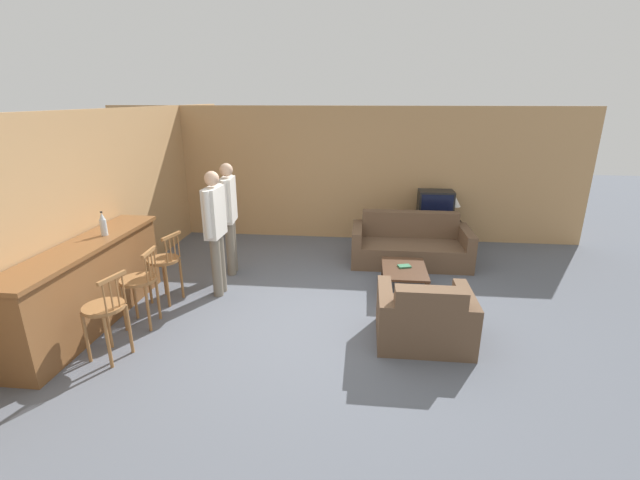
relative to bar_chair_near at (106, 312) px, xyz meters
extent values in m
plane|color=#565B66|center=(2.24, 0.98, -0.55)|extent=(24.00, 24.00, 0.00)
cube|color=tan|center=(2.24, 4.60, 0.75)|extent=(9.40, 0.08, 2.60)
cube|color=tan|center=(-0.98, 2.29, 0.75)|extent=(0.08, 8.62, 2.60)
cube|color=brown|center=(-0.64, 0.70, -0.05)|extent=(0.47, 2.62, 1.01)
cube|color=brown|center=(-0.64, 0.70, 0.49)|extent=(0.55, 2.68, 0.05)
cylinder|color=#996638|center=(-0.01, 0.00, 0.06)|extent=(0.52, 0.52, 0.04)
cylinder|color=#996638|center=(-0.12, 0.19, -0.26)|extent=(0.04, 0.04, 0.60)
cylinder|color=#996638|center=(-0.20, -0.11, -0.26)|extent=(0.04, 0.04, 0.60)
cylinder|color=#996638|center=(0.17, 0.11, -0.26)|extent=(0.04, 0.04, 0.60)
cylinder|color=#996638|center=(0.09, -0.18, -0.26)|extent=(0.04, 0.04, 0.60)
cylinder|color=#996638|center=(0.19, 0.08, 0.25)|extent=(0.02, 0.02, 0.33)
cylinder|color=#996638|center=(0.17, 0.00, 0.25)|extent=(0.02, 0.02, 0.33)
cylinder|color=#996638|center=(0.15, -0.08, 0.25)|extent=(0.02, 0.02, 0.33)
cylinder|color=#996638|center=(0.13, -0.17, 0.25)|extent=(0.02, 0.02, 0.33)
cube|color=#996638|center=(0.16, -0.04, 0.43)|extent=(0.13, 0.36, 0.04)
cylinder|color=#996638|center=(-0.01, 0.73, 0.06)|extent=(0.46, 0.46, 0.04)
cylinder|color=#996638|center=(-0.18, 0.87, -0.26)|extent=(0.04, 0.04, 0.60)
cylinder|color=#996638|center=(-0.16, 0.57, -0.26)|extent=(0.04, 0.04, 0.60)
cylinder|color=#996638|center=(0.13, 0.89, -0.26)|extent=(0.04, 0.04, 0.60)
cylinder|color=#996638|center=(0.15, 0.59, -0.26)|extent=(0.04, 0.04, 0.60)
cylinder|color=#996638|center=(0.16, 0.87, 0.25)|extent=(0.02, 0.02, 0.33)
cylinder|color=#996638|center=(0.17, 0.78, 0.25)|extent=(0.02, 0.02, 0.33)
cylinder|color=#996638|center=(0.17, 0.70, 0.25)|extent=(0.02, 0.02, 0.33)
cylinder|color=#996638|center=(0.18, 0.61, 0.25)|extent=(0.02, 0.02, 0.33)
cube|color=#996638|center=(0.17, 0.74, 0.43)|extent=(0.06, 0.37, 0.04)
cylinder|color=#996638|center=(-0.01, 1.41, 0.06)|extent=(0.52, 0.52, 0.04)
cylinder|color=#996638|center=(-0.12, 1.60, -0.26)|extent=(0.04, 0.04, 0.60)
cylinder|color=#996638|center=(-0.20, 1.30, -0.26)|extent=(0.04, 0.04, 0.60)
cylinder|color=#996638|center=(0.17, 1.52, -0.26)|extent=(0.04, 0.04, 0.60)
cylinder|color=#996638|center=(0.10, 1.23, -0.26)|extent=(0.04, 0.04, 0.60)
cylinder|color=#996638|center=(0.19, 1.49, 0.25)|extent=(0.02, 0.02, 0.33)
cylinder|color=#996638|center=(0.17, 1.41, 0.25)|extent=(0.02, 0.02, 0.33)
cylinder|color=#996638|center=(0.15, 1.33, 0.25)|extent=(0.02, 0.02, 0.33)
cylinder|color=#996638|center=(0.13, 1.24, 0.25)|extent=(0.02, 0.02, 0.33)
cube|color=#996638|center=(0.16, 1.37, 0.43)|extent=(0.12, 0.36, 0.04)
cube|color=brown|center=(3.54, 3.24, -0.36)|extent=(1.68, 0.93, 0.38)
cube|color=brown|center=(3.54, 3.59, 0.05)|extent=(1.68, 0.22, 0.46)
cube|color=brown|center=(2.62, 3.24, -0.24)|extent=(0.16, 0.93, 0.63)
cube|color=brown|center=(4.46, 3.24, -0.24)|extent=(0.16, 0.93, 0.63)
cube|color=brown|center=(3.46, 0.74, -0.36)|extent=(0.76, 0.88, 0.38)
cube|color=brown|center=(3.46, 0.41, 0.04)|extent=(0.76, 0.22, 0.43)
cube|color=brown|center=(3.93, 0.74, -0.25)|extent=(0.16, 0.88, 0.62)
cube|color=brown|center=(3.00, 0.74, -0.25)|extent=(0.16, 0.88, 0.62)
cube|color=#472D1E|center=(3.34, 2.06, -0.19)|extent=(0.64, 0.90, 0.04)
cube|color=#472D1E|center=(3.06, 1.65, -0.38)|extent=(0.06, 0.06, 0.34)
cube|color=#472D1E|center=(3.62, 1.65, -0.38)|extent=(0.06, 0.06, 0.34)
cube|color=#472D1E|center=(3.06, 2.47, -0.38)|extent=(0.06, 0.06, 0.34)
cube|color=#472D1E|center=(3.62, 2.47, -0.38)|extent=(0.06, 0.06, 0.34)
cube|color=#2D2319|center=(4.07, 4.24, -0.29)|extent=(0.97, 0.49, 0.54)
cube|color=black|center=(4.07, 4.24, 0.26)|extent=(0.64, 0.41, 0.55)
cube|color=black|center=(4.07, 4.03, 0.26)|extent=(0.57, 0.01, 0.48)
cylinder|color=silver|center=(-0.58, 1.07, 0.61)|extent=(0.08, 0.08, 0.21)
cone|color=silver|center=(-0.58, 1.07, 0.76)|extent=(0.07, 0.07, 0.09)
cylinder|color=black|center=(-0.58, 1.07, 0.82)|extent=(0.03, 0.03, 0.02)
cube|color=#33704C|center=(3.34, 2.09, -0.16)|extent=(0.21, 0.17, 0.02)
cylinder|color=brown|center=(4.41, 4.24, -0.01)|extent=(0.16, 0.16, 0.02)
cylinder|color=brown|center=(4.41, 4.24, 0.12)|extent=(0.03, 0.03, 0.23)
cone|color=silver|center=(4.41, 4.24, 0.35)|extent=(0.25, 0.25, 0.21)
cylinder|color=#756B5B|center=(0.60, 2.58, -0.12)|extent=(0.14, 0.14, 0.88)
cylinder|color=#756B5B|center=(0.62, 2.42, -0.12)|extent=(0.14, 0.14, 0.88)
cube|color=beige|center=(0.61, 2.50, 0.67)|extent=(0.23, 0.46, 0.70)
cylinder|color=beige|center=(0.58, 2.75, 0.70)|extent=(0.09, 0.09, 0.64)
cylinder|color=beige|center=(0.63, 2.26, 0.70)|extent=(0.09, 0.09, 0.64)
sphere|color=tan|center=(0.61, 2.50, 1.14)|extent=(0.20, 0.20, 0.20)
cylinder|color=#756B5B|center=(0.66, 1.80, -0.11)|extent=(0.14, 0.14, 0.88)
cylinder|color=#756B5B|center=(0.65, 1.64, -0.11)|extent=(0.14, 0.14, 0.88)
cube|color=beige|center=(0.66, 1.72, 0.68)|extent=(0.19, 0.46, 0.70)
cylinder|color=beige|center=(0.66, 1.97, 0.71)|extent=(0.09, 0.09, 0.64)
cylinder|color=beige|center=(0.65, 1.47, 0.71)|extent=(0.09, 0.09, 0.64)
sphere|color=tan|center=(0.66, 1.72, 1.15)|extent=(0.20, 0.20, 0.20)
camera|label=1|loc=(2.72, -3.83, 2.19)|focal=24.00mm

